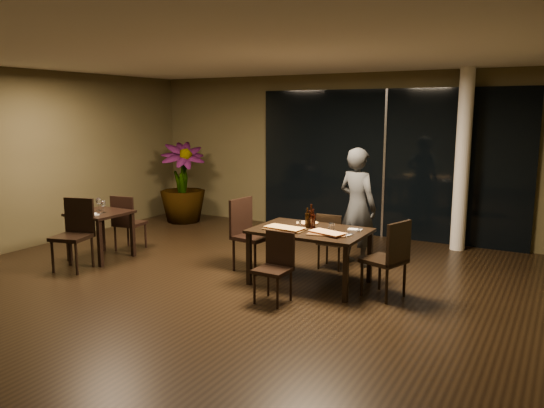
# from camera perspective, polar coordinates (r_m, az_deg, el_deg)

# --- Properties ---
(ground) EXTENTS (8.00, 8.00, 0.00)m
(ground) POSITION_cam_1_polar(r_m,az_deg,el_deg) (7.12, -6.16, -8.99)
(ground) COLOR black
(ground) RESTS_ON ground
(wall_back) EXTENTS (8.00, 0.10, 3.00)m
(wall_back) POSITION_cam_1_polar(r_m,az_deg,el_deg) (10.32, 6.92, 5.43)
(wall_back) COLOR #453E25
(wall_back) RESTS_ON ground
(wall_left) EXTENTS (0.10, 8.00, 3.00)m
(wall_left) POSITION_cam_1_polar(r_m,az_deg,el_deg) (9.72, -26.22, 4.19)
(wall_left) COLOR #453E25
(wall_left) RESTS_ON ground
(ceiling) EXTENTS (8.00, 8.00, 0.04)m
(ceiling) POSITION_cam_1_polar(r_m,az_deg,el_deg) (6.77, -6.66, 15.96)
(ceiling) COLOR silver
(ceiling) RESTS_ON wall_back
(window_panel) EXTENTS (5.00, 0.06, 2.70)m
(window_panel) POSITION_cam_1_polar(r_m,az_deg,el_deg) (9.91, 12.06, 4.22)
(window_panel) COLOR black
(window_panel) RESTS_ON ground
(column) EXTENTS (0.24, 0.24, 3.00)m
(column) POSITION_cam_1_polar(r_m,az_deg,el_deg) (9.27, 19.80, 4.40)
(column) COLOR white
(column) RESTS_ON ground
(main_table) EXTENTS (1.50, 1.00, 0.75)m
(main_table) POSITION_cam_1_polar(r_m,az_deg,el_deg) (7.10, 4.12, -3.33)
(main_table) COLOR black
(main_table) RESTS_ON ground
(side_table) EXTENTS (0.80, 0.80, 0.75)m
(side_table) POSITION_cam_1_polar(r_m,az_deg,el_deg) (8.73, -17.99, -1.63)
(side_table) COLOR black
(side_table) RESTS_ON ground
(chair_main_far) EXTENTS (0.39, 0.39, 0.84)m
(chair_main_far) POSITION_cam_1_polar(r_m,az_deg,el_deg) (7.82, 6.38, -3.69)
(chair_main_far) COLOR black
(chair_main_far) RESTS_ON ground
(chair_main_near) EXTENTS (0.40, 0.40, 0.85)m
(chair_main_near) POSITION_cam_1_polar(r_m,az_deg,el_deg) (6.51, 0.42, -6.37)
(chair_main_near) COLOR black
(chair_main_near) RESTS_ON ground
(chair_main_left) EXTENTS (0.54, 0.54, 1.05)m
(chair_main_left) POSITION_cam_1_polar(r_m,az_deg,el_deg) (7.77, -2.63, -2.84)
(chair_main_left) COLOR black
(chair_main_left) RESTS_ON ground
(chair_main_right) EXTENTS (0.58, 0.58, 0.99)m
(chair_main_right) POSITION_cam_1_polar(r_m,az_deg,el_deg) (6.72, 12.57, -5.41)
(chair_main_right) COLOR black
(chair_main_right) RESTS_ON ground
(chair_side_far) EXTENTS (0.50, 0.50, 0.93)m
(chair_side_far) POSITION_cam_1_polar(r_m,az_deg,el_deg) (9.13, -15.36, -1.66)
(chair_side_far) COLOR black
(chair_side_far) RESTS_ON ground
(chair_side_near) EXTENTS (0.59, 0.59, 1.04)m
(chair_side_near) POSITION_cam_1_polar(r_m,az_deg,el_deg) (8.32, -20.41, -2.64)
(chair_side_near) COLOR black
(chair_side_near) RESTS_ON ground
(diner) EXTENTS (0.70, 0.58, 1.78)m
(diner) POSITION_cam_1_polar(r_m,az_deg,el_deg) (8.04, 9.18, -0.31)
(diner) COLOR #2B2D30
(diner) RESTS_ON ground
(potted_plant) EXTENTS (1.28, 1.28, 1.66)m
(potted_plant) POSITION_cam_1_polar(r_m,az_deg,el_deg) (11.21, -9.60, 2.28)
(potted_plant) COLOR #214A18
(potted_plant) RESTS_ON ground
(pizza_board_left) EXTENTS (0.56, 0.29, 0.01)m
(pizza_board_left) POSITION_cam_1_polar(r_m,az_deg,el_deg) (7.05, 1.36, -2.73)
(pizza_board_left) COLOR #422C15
(pizza_board_left) RESTS_ON main_table
(pizza_board_right) EXTENTS (0.54, 0.35, 0.01)m
(pizza_board_right) POSITION_cam_1_polar(r_m,az_deg,el_deg) (6.81, 5.95, -3.23)
(pizza_board_right) COLOR #4F3219
(pizza_board_right) RESTS_ON main_table
(oblong_pizza_left) EXTENTS (0.52, 0.27, 0.02)m
(oblong_pizza_left) POSITION_cam_1_polar(r_m,az_deg,el_deg) (7.04, 1.36, -2.60)
(oblong_pizza_left) COLOR maroon
(oblong_pizza_left) RESTS_ON pizza_board_left
(oblong_pizza_right) EXTENTS (0.48, 0.31, 0.02)m
(oblong_pizza_right) POSITION_cam_1_polar(r_m,az_deg,el_deg) (6.81, 5.95, -3.09)
(oblong_pizza_right) COLOR maroon
(oblong_pizza_right) RESTS_ON pizza_board_right
(round_pizza) EXTENTS (0.27, 0.27, 0.01)m
(round_pizza) POSITION_cam_1_polar(r_m,az_deg,el_deg) (7.44, 3.91, -2.07)
(round_pizza) COLOR #B22013
(round_pizza) RESTS_ON main_table
(bottle_a) EXTENTS (0.06, 0.06, 0.28)m
(bottle_a) POSITION_cam_1_polar(r_m,az_deg,el_deg) (7.14, 3.82, -1.51)
(bottle_a) COLOR black
(bottle_a) RESTS_ON main_table
(bottle_b) EXTENTS (0.06, 0.06, 0.27)m
(bottle_b) POSITION_cam_1_polar(r_m,az_deg,el_deg) (7.06, 4.45, -1.66)
(bottle_b) COLOR black
(bottle_b) RESTS_ON main_table
(bottle_c) EXTENTS (0.07, 0.07, 0.32)m
(bottle_c) POSITION_cam_1_polar(r_m,az_deg,el_deg) (7.17, 4.24, -1.30)
(bottle_c) COLOR black
(bottle_c) RESTS_ON main_table
(tumbler_left) EXTENTS (0.07, 0.07, 0.08)m
(tumbler_left) POSITION_cam_1_polar(r_m,az_deg,el_deg) (7.23, 2.89, -2.15)
(tumbler_left) COLOR white
(tumbler_left) RESTS_ON main_table
(tumbler_right) EXTENTS (0.08, 0.08, 0.09)m
(tumbler_right) POSITION_cam_1_polar(r_m,az_deg,el_deg) (7.05, 6.42, -2.45)
(tumbler_right) COLOR white
(tumbler_right) RESTS_ON main_table
(napkin_near) EXTENTS (0.20, 0.15, 0.01)m
(napkin_near) POSITION_cam_1_polar(r_m,az_deg,el_deg) (6.81, 7.76, -3.27)
(napkin_near) COLOR white
(napkin_near) RESTS_ON main_table
(napkin_far) EXTENTS (0.19, 0.12, 0.01)m
(napkin_far) POSITION_cam_1_polar(r_m,az_deg,el_deg) (7.11, 8.92, -2.74)
(napkin_far) COLOR white
(napkin_far) RESTS_ON main_table
(wine_glass_a) EXTENTS (0.09, 0.09, 0.19)m
(wine_glass_a) POSITION_cam_1_polar(r_m,az_deg,el_deg) (8.83, -18.14, -0.04)
(wine_glass_a) COLOR white
(wine_glass_a) RESTS_ON side_table
(wine_glass_b) EXTENTS (0.08, 0.08, 0.18)m
(wine_glass_b) POSITION_cam_1_polar(r_m,az_deg,el_deg) (8.61, -17.69, -0.30)
(wine_glass_b) COLOR white
(wine_glass_b) RESTS_ON side_table
(side_napkin) EXTENTS (0.21, 0.17, 0.01)m
(side_napkin) POSITION_cam_1_polar(r_m,az_deg,el_deg) (8.50, -18.63, -1.05)
(side_napkin) COLOR white
(side_napkin) RESTS_ON side_table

